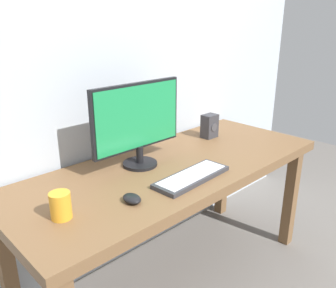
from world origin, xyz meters
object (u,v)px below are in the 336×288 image
(monitor, at_px, (138,121))
(coffee_mug, at_px, (61,206))
(mouse, at_px, (132,199))
(desk, at_px, (174,178))
(speaker_right, at_px, (210,126))
(keyboard_primary, at_px, (192,177))

(monitor, distance_m, coffee_mug, 0.60)
(mouse, bearing_deg, coffee_mug, 165.50)
(monitor, bearing_deg, desk, -40.72)
(mouse, relative_size, speaker_right, 0.63)
(desk, relative_size, monitor, 3.31)
(desk, relative_size, mouse, 18.84)
(desk, distance_m, keyboard_primary, 0.22)
(keyboard_primary, height_order, coffee_mug, coffee_mug)
(desk, bearing_deg, coffee_mug, -173.58)
(keyboard_primary, bearing_deg, desk, 70.57)
(monitor, height_order, coffee_mug, monitor)
(monitor, height_order, speaker_right, monitor)
(keyboard_primary, bearing_deg, mouse, 176.33)
(keyboard_primary, height_order, mouse, mouse)
(monitor, bearing_deg, speaker_right, 3.26)
(desk, distance_m, coffee_mug, 0.69)
(monitor, distance_m, mouse, 0.45)
(keyboard_primary, xyz_separation_m, coffee_mug, (-0.61, 0.11, 0.04))
(keyboard_primary, relative_size, speaker_right, 2.82)
(speaker_right, bearing_deg, keyboard_primary, -147.60)
(keyboard_primary, bearing_deg, coffee_mug, 169.56)
(mouse, xyz_separation_m, coffee_mug, (-0.27, 0.09, 0.04))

